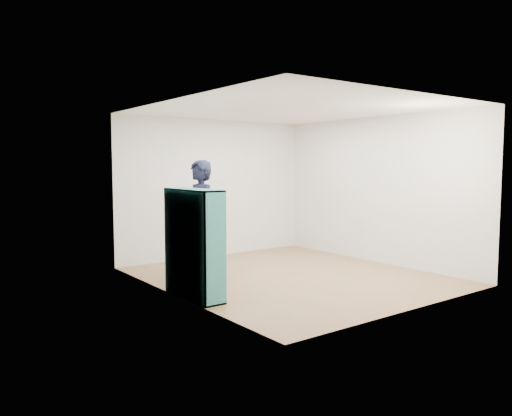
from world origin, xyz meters
TOP-DOWN VIEW (x-y plane):
  - floor at (0.00, 0.00)m, footprint 4.50×4.50m
  - ceiling at (0.00, 0.00)m, footprint 4.50×4.50m
  - wall_left at (-2.00, 0.00)m, footprint 0.02×4.50m
  - wall_right at (2.00, 0.00)m, footprint 0.02×4.50m
  - wall_back at (0.00, 2.25)m, footprint 4.00×0.02m
  - wall_front at (0.00, -2.25)m, footprint 4.00×0.02m
  - bookshelf at (-1.86, -0.19)m, footprint 0.31×1.08m
  - person at (-1.20, 0.76)m, footprint 0.53×0.72m
  - smartphone at (-1.34, 0.86)m, footprint 0.01×0.09m

SIDE VIEW (x-z plane):
  - floor at x=0.00m, z-range 0.00..0.00m
  - bookshelf at x=-1.86m, z-range -0.03..1.41m
  - person at x=-1.20m, z-range 0.00..1.83m
  - smartphone at x=-1.34m, z-range 0.97..1.10m
  - wall_left at x=-2.00m, z-range 0.00..2.60m
  - wall_right at x=2.00m, z-range 0.00..2.60m
  - wall_back at x=0.00m, z-range 0.00..2.60m
  - wall_front at x=0.00m, z-range 0.00..2.60m
  - ceiling at x=0.00m, z-range 2.60..2.60m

